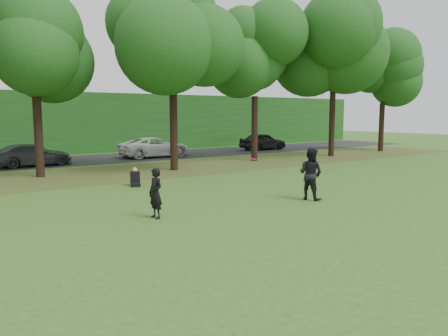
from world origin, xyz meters
name	(u,v)px	position (x,y,z in m)	size (l,w,h in m)	color
ground	(256,223)	(0.00, 0.00, 0.00)	(120.00, 120.00, 0.00)	#2B551A
leaf_litter	(103,174)	(0.00, 13.00, 0.01)	(60.00, 7.00, 0.01)	#51471D
street	(62,161)	(0.00, 21.00, 0.01)	(70.00, 7.00, 0.02)	black
far_hedge	(40,123)	(0.00, 27.00, 2.50)	(70.00, 3.00, 5.00)	#154B17
player_left	(156,193)	(-2.18, 2.31, 0.80)	(0.58, 0.38, 1.59)	black
player_right	(311,174)	(4.01, 1.62, 0.99)	(0.96, 0.75, 1.98)	black
parked_cars	(97,150)	(2.07, 19.81, 0.73)	(37.46, 3.54, 1.51)	black
frisbee	(252,159)	(1.19, 1.68, 1.73)	(0.35, 0.35, 0.10)	#FF1547
seated_person	(135,179)	(-0.13, 8.49, 0.31)	(0.63, 0.83, 0.83)	black
tree_line	(92,24)	(-0.34, 12.94, 7.84)	(55.30, 7.90, 12.31)	black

